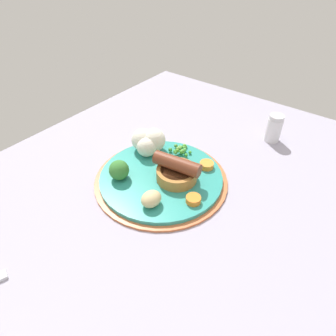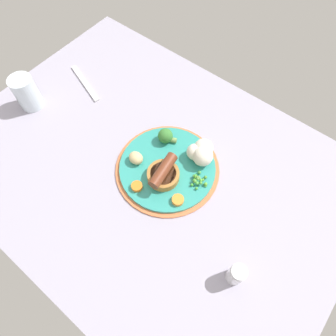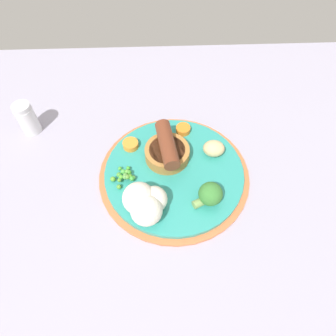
{
  "view_description": "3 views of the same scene",
  "coord_description": "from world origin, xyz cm",
  "views": [
    {
      "loc": [
        -32.99,
        -28.65,
        45.95
      ],
      "look_at": [
        5.61,
        0.95,
        6.47
      ],
      "focal_mm": 32.0,
      "sensor_mm": 36.0,
      "label": 1
    },
    {
      "loc": [
        29.42,
        -28.63,
        75.5
      ],
      "look_at": [
        5.65,
        1.23,
        5.98
      ],
      "focal_mm": 32.0,
      "sensor_mm": 36.0,
      "label": 2
    },
    {
      "loc": [
        7.12,
        33.79,
        51.0
      ],
      "look_at": [
        5.92,
        3.32,
        7.09
      ],
      "focal_mm": 32.0,
      "sensor_mm": 36.0,
      "label": 3
    }
  ],
  "objects": [
    {
      "name": "dinner_plate",
      "position": [
        4.71,
        2.15,
        3.57
      ],
      "size": [
        28.57,
        28.57,
        1.4
      ],
      "color": "#CC6B3D",
      "rests_on": "dining_table"
    },
    {
      "name": "carrot_slice_1",
      "position": [
        13.05,
        -4.07,
        5.03
      ],
      "size": [
        3.53,
        3.53,
        1.25
      ],
      "primitive_type": "cylinder",
      "rotation": [
        0.0,
        0.0,
        4.56
      ],
      "color": "orange",
      "rests_on": "dinner_plate"
    },
    {
      "name": "broccoli_floret_near",
      "position": [
        -1.04,
        8.64,
        6.44
      ],
      "size": [
        5.35,
        4.22,
        4.22
      ],
      "rotation": [
        0.0,
        0.0,
        3.58
      ],
      "color": "#387A33",
      "rests_on": "dinner_plate"
    },
    {
      "name": "potato_chunk_0",
      "position": [
        -3.09,
        -1.73,
        5.9
      ],
      "size": [
        4.49,
        3.88,
        3.01
      ],
      "primitive_type": "ellipsoid",
      "rotation": [
        0.0,
        0.0,
        6.19
      ],
      "color": "#CCB77F",
      "rests_on": "dinner_plate"
    },
    {
      "name": "dining_table",
      "position": [
        0.0,
        0.0,
        1.5
      ],
      "size": [
        110.0,
        80.0,
        3.0
      ],
      "primitive_type": "cube",
      "color": "#9E99AD",
      "rests_on": "ground"
    },
    {
      "name": "pea_pile",
      "position": [
        13.84,
        3.69,
        5.39
      ],
      "size": [
        4.71,
        5.02,
        1.81
      ],
      "color": "#409341",
      "rests_on": "dinner_plate"
    },
    {
      "name": "sausage_pudding",
      "position": [
        5.91,
        -1.11,
        6.54
      ],
      "size": [
        8.54,
        10.35,
        5.44
      ],
      "rotation": [
        0.0,
        0.0,
        1.72
      ],
      "color": "#AD7538",
      "rests_on": "dinner_plate"
    },
    {
      "name": "salt_shaker",
      "position": [
        34.27,
        -10.55,
        6.51
      ],
      "size": [
        3.75,
        3.75,
        7.11
      ],
      "color": "silver",
      "rests_on": "dining_table"
    },
    {
      "name": "carrot_slice_0",
      "position": [
        2.37,
        -7.67,
        5.02
      ],
      "size": [
        4.12,
        4.12,
        1.24
      ],
      "primitive_type": "cylinder",
      "rotation": [
        0.0,
        0.0,
        3.79
      ],
      "color": "orange",
      "rests_on": "dinner_plate"
    },
    {
      "name": "cauliflower_floret",
      "position": [
        10.0,
        10.14,
        7.04
      ],
      "size": [
        7.61,
        7.67,
        5.59
      ],
      "color": "silver",
      "rests_on": "dinner_plate"
    }
  ]
}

